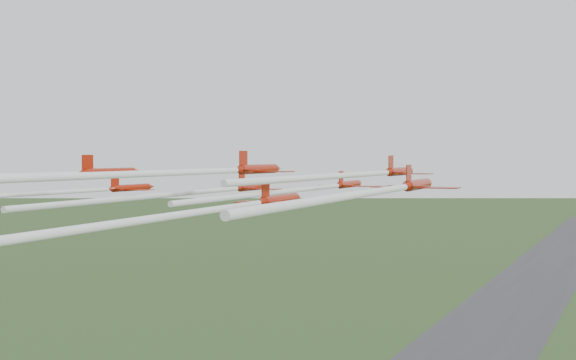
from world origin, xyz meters
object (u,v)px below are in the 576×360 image
at_px(jet_row2_left, 210,191).
at_px(jet_row3_mid, 212,171).
at_px(jet_row4_left, 45,175).
at_px(jet_row2_right, 371,174).
at_px(jet_row3_left, 36,193).
at_px(jet_row3_right, 391,189).
at_px(jet_lead, 317,188).
at_px(jet_row4_right, 211,210).

height_order(jet_row2_left, jet_row3_mid, jet_row3_mid).
distance_m(jet_row3_mid, jet_row4_left, 17.53).
height_order(jet_row2_right, jet_row3_left, jet_row2_right).
bearing_deg(jet_row2_left, jet_row3_right, -27.59).
bearing_deg(jet_lead, jet_row3_left, -130.40).
relative_size(jet_row3_left, jet_row4_left, 1.33).
bearing_deg(jet_row3_right, jet_lead, 125.09).
relative_size(jet_row3_mid, jet_row3_right, 0.97).
bearing_deg(jet_row3_mid, jet_lead, 87.09).
height_order(jet_lead, jet_row2_right, jet_row2_right).
bearing_deg(jet_row3_right, jet_row2_left, 152.79).
relative_size(jet_row2_right, jet_row3_right, 1.02).
relative_size(jet_lead, jet_row3_left, 0.93).
relative_size(jet_lead, jet_row3_mid, 1.13).
bearing_deg(jet_row4_right, jet_row2_right, 84.49).
xyz_separation_m(jet_lead, jet_row3_right, (19.30, -24.55, 1.24)).
bearing_deg(jet_row3_left, jet_lead, 53.57).
bearing_deg(jet_row4_right, jet_row4_left, 162.65).
height_order(jet_row3_right, jet_row4_left, jet_row4_left).
xyz_separation_m(jet_lead, jet_row3_mid, (-0.53, -27.02, 2.93)).
distance_m(jet_lead, jet_row4_right, 45.75).
relative_size(jet_lead, jet_row3_right, 1.09).
xyz_separation_m(jet_row2_left, jet_row4_right, (21.67, -33.63, 0.34)).
relative_size(jet_row2_right, jet_row4_right, 0.95).
bearing_deg(jet_row2_left, jet_row4_right, -60.66).
bearing_deg(jet_row3_left, jet_row2_left, 58.92).
distance_m(jet_row2_left, jet_row3_right, 33.44).
bearing_deg(jet_row4_left, jet_row2_right, 50.77).
relative_size(jet_row2_left, jet_row4_right, 1.00).
distance_m(jet_row2_right, jet_row4_right, 36.13).
relative_size(jet_row3_right, jet_row4_right, 0.93).
distance_m(jet_row2_right, jet_row3_right, 18.02).
xyz_separation_m(jet_lead, jet_row4_right, (10.49, -44.53, 0.14)).
height_order(jet_lead, jet_row2_left, jet_lead).
xyz_separation_m(jet_lead, jet_row2_left, (-11.18, -10.90, -0.20)).
distance_m(jet_row2_right, jet_row4_left, 39.19).
relative_size(jet_row3_left, jet_row3_mid, 1.21).
bearing_deg(jet_row3_left, jet_row4_right, -21.20).
bearing_deg(jet_row4_right, jet_row3_left, 153.10).
relative_size(jet_row3_right, jet_row4_left, 1.14).
bearing_deg(jet_row4_left, jet_row4_right, -13.47).
bearing_deg(jet_lead, jet_row2_right, -39.59).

